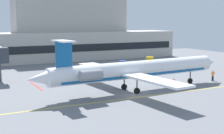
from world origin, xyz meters
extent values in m
cube|color=slate|center=(0.00, 0.00, -0.05)|extent=(120.00, 120.00, 0.10)
cube|color=yellow|center=(0.00, -1.23, 0.00)|extent=(108.00, 0.24, 0.01)
cube|color=red|center=(-11.05, 13.15, 0.00)|extent=(0.30, 8.00, 0.01)
cube|color=#B7B2A8|center=(1.18, 45.63, 3.77)|extent=(73.10, 11.26, 7.54)
cube|color=#A8A49A|center=(8.24, 48.44, 13.22)|extent=(31.74, 7.88, 11.36)
cube|color=black|center=(1.18, 39.95, 3.58)|extent=(70.17, 0.12, 1.92)
cube|color=#2D333D|center=(-15.52, 18.87, 4.77)|extent=(2.40, 2.00, 2.64)
cylinder|color=#4C4C51|center=(-15.52, 20.57, 1.78)|extent=(0.44, 0.44, 3.57)
cylinder|color=white|center=(2.02, 2.50, 3.33)|extent=(29.14, 4.80, 2.58)
cube|color=#145999|center=(2.02, 2.50, 2.62)|extent=(26.22, 4.32, 0.46)
cone|color=white|center=(17.39, 3.68, 3.33)|extent=(3.02, 2.74, 2.53)
cone|color=white|center=(-13.61, 1.29, 3.33)|extent=(3.51, 2.44, 2.19)
cube|color=white|center=(-0.92, 9.26, 2.94)|extent=(3.89, 11.56, 0.28)
cube|color=white|center=(0.16, -4.64, 2.94)|extent=(3.89, 11.56, 0.28)
cylinder|color=gray|center=(-7.40, 3.81, 3.52)|extent=(3.19, 1.65, 1.42)
cylinder|color=gray|center=(-7.08, -0.24, 3.52)|extent=(3.19, 1.65, 1.42)
cube|color=#145999|center=(-10.13, 1.56, 6.31)|extent=(2.33, 0.42, 3.39)
cube|color=white|center=(-10.13, 1.56, 8.01)|extent=(2.12, 4.25, 0.20)
cylinder|color=#3F3F44|center=(13.02, 3.35, 1.47)|extent=(0.20, 0.20, 1.59)
cylinder|color=black|center=(13.02, 3.35, 0.45)|extent=(0.92, 0.42, 0.90)
cylinder|color=#3F3F44|center=(0.44, 4.06, 1.47)|extent=(0.20, 0.20, 1.59)
cylinder|color=black|center=(0.44, 4.06, 0.45)|extent=(0.92, 0.42, 0.90)
cylinder|color=#3F3F44|center=(0.70, 0.72, 1.47)|extent=(0.20, 0.20, 1.59)
cylinder|color=black|center=(0.70, 0.72, 0.45)|extent=(0.92, 0.42, 0.90)
cube|color=#E5B20C|center=(19.57, 25.24, 0.65)|extent=(4.00, 4.47, 0.60)
cube|color=#C3970A|center=(18.86, 24.30, 1.57)|extent=(2.34, 2.34, 1.25)
cylinder|color=black|center=(19.42, 23.51, 0.35)|extent=(0.64, 0.73, 0.70)
cylinder|color=black|center=(17.95, 24.62, 0.35)|extent=(0.64, 0.73, 0.70)
cylinder|color=black|center=(21.19, 25.86, 0.35)|extent=(0.64, 0.73, 0.70)
cylinder|color=black|center=(19.71, 26.97, 0.35)|extent=(0.64, 0.73, 0.70)
cube|color=#E5B20C|center=(12.36, 16.64, 0.58)|extent=(3.43, 1.84, 0.46)
cube|color=#C3970A|center=(11.42, 16.68, 1.28)|extent=(1.40, 1.60, 0.96)
cylinder|color=black|center=(11.15, 15.82, 0.35)|extent=(0.71, 0.30, 0.70)
cylinder|color=black|center=(11.21, 17.55, 0.35)|extent=(0.71, 0.30, 0.70)
cylinder|color=black|center=(13.51, 15.74, 0.35)|extent=(0.71, 0.30, 0.70)
cylinder|color=black|center=(13.57, 17.47, 0.35)|extent=(0.71, 0.30, 0.70)
cube|color=#19389E|center=(10.35, 22.60, 0.68)|extent=(2.94, 4.19, 0.65)
cube|color=navy|center=(9.94, 21.59, 1.56)|extent=(1.91, 1.98, 1.10)
cylinder|color=black|center=(10.57, 21.04, 0.35)|extent=(0.53, 0.75, 0.70)
cylinder|color=black|center=(9.10, 21.64, 0.35)|extent=(0.53, 0.75, 0.70)
cylinder|color=black|center=(11.60, 23.55, 0.35)|extent=(0.53, 0.75, 0.70)
cylinder|color=black|center=(10.13, 24.16, 0.35)|extent=(0.53, 0.75, 0.70)
cylinder|color=#191E33|center=(18.07, 3.34, 0.41)|extent=(0.18, 0.18, 0.82)
cylinder|color=#191E33|center=(18.26, 3.27, 0.41)|extent=(0.18, 0.18, 0.82)
cylinder|color=orange|center=(18.16, 3.30, 1.13)|extent=(0.34, 0.34, 0.61)
sphere|color=tan|center=(18.16, 3.30, 1.55)|extent=(0.24, 0.24, 0.24)
cylinder|color=orange|center=(17.95, 3.37, 1.50)|extent=(0.40, 0.21, 0.50)
cylinder|color=#F2590C|center=(17.95, 3.37, 1.72)|extent=(0.06, 0.06, 0.28)
cylinder|color=orange|center=(18.37, 3.23, 1.50)|extent=(0.40, 0.21, 0.50)
cylinder|color=#F2590C|center=(18.37, 3.23, 1.72)|extent=(0.06, 0.06, 0.28)
cone|color=orange|center=(12.07, 6.52, 0.28)|extent=(0.36, 0.36, 0.55)
cube|color=black|center=(12.07, 6.52, 0.02)|extent=(0.47, 0.47, 0.04)
cone|color=orange|center=(9.58, 3.93, 0.28)|extent=(0.36, 0.36, 0.55)
cube|color=black|center=(9.58, 3.93, 0.02)|extent=(0.47, 0.47, 0.04)
camera|label=1|loc=(-24.03, -39.05, 10.66)|focal=52.08mm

